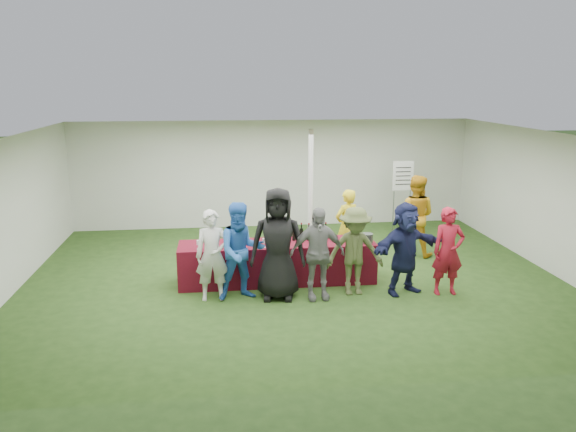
{
  "coord_description": "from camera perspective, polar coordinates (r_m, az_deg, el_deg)",
  "views": [
    {
      "loc": [
        -1.31,
        -10.01,
        3.64
      ],
      "look_at": [
        -0.13,
        -0.16,
        1.25
      ],
      "focal_mm": 35.0,
      "sensor_mm": 36.0,
      "label": 1
    }
  ],
  "objects": [
    {
      "name": "dump_bucket",
      "position": [
        10.36,
        8.05,
        -2.27
      ],
      "size": [
        0.21,
        0.21,
        0.18
      ],
      "primitive_type": "cylinder",
      "color": "slate",
      "rests_on": "serving_table"
    },
    {
      "name": "customer_3",
      "position": [
        9.51,
        2.99,
        -3.83
      ],
      "size": [
        0.96,
        0.45,
        1.61
      ],
      "primitive_type": "imported",
      "rotation": [
        0.0,
        0.0,
        0.06
      ],
      "color": "slate",
      "rests_on": "ground"
    },
    {
      "name": "customer_6",
      "position": [
        10.11,
        15.96,
        -3.47
      ],
      "size": [
        0.57,
        0.38,
        1.55
      ],
      "primitive_type": "imported",
      "rotation": [
        0.0,
        0.0,
        -0.01
      ],
      "color": "maroon",
      "rests_on": "ground"
    },
    {
      "name": "staff_back",
      "position": [
        12.18,
        12.77,
        0.05
      ],
      "size": [
        1.06,
        0.99,
        1.73
      ],
      "primitive_type": "imported",
      "rotation": [
        0.0,
        0.0,
        2.62
      ],
      "color": "#C88A16",
      "rests_on": "ground"
    },
    {
      "name": "customer_0",
      "position": [
        9.55,
        -7.68,
        -3.99
      ],
      "size": [
        0.58,
        0.4,
        1.56
      ],
      "primitive_type": "imported",
      "rotation": [
        0.0,
        0.0,
        0.04
      ],
      "color": "silver",
      "rests_on": "ground"
    },
    {
      "name": "ground",
      "position": [
        10.73,
        0.6,
        -6.28
      ],
      "size": [
        60.0,
        60.0,
        0.0
      ],
      "primitive_type": "plane",
      "color": "#284719",
      "rests_on": "ground"
    },
    {
      "name": "customer_5",
      "position": [
        9.95,
        11.82,
        -3.23
      ],
      "size": [
        1.58,
        1.0,
        1.63
      ],
      "primitive_type": "imported",
      "rotation": [
        0.0,
        0.0,
        0.37
      ],
      "color": "#161B3F",
      "rests_on": "ground"
    },
    {
      "name": "water_bottle",
      "position": [
        10.36,
        -1.0,
        -2.05
      ],
      "size": [
        0.07,
        0.07,
        0.23
      ],
      "color": "silver",
      "rests_on": "serving_table"
    },
    {
      "name": "wine_list_sign",
      "position": [
        13.64,
        11.58,
        3.46
      ],
      "size": [
        0.5,
        0.03,
        1.8
      ],
      "color": "slate",
      "rests_on": "ground"
    },
    {
      "name": "staff_pourer",
      "position": [
        11.41,
        6.0,
        -1.1
      ],
      "size": [
        0.66,
        0.57,
        1.54
      ],
      "primitive_type": "imported",
      "rotation": [
        0.0,
        0.0,
        3.58
      ],
      "color": "gold",
      "rests_on": "ground"
    },
    {
      "name": "serving_table",
      "position": [
        10.42,
        -1.1,
        -4.71
      ],
      "size": [
        3.6,
        0.8,
        0.75
      ],
      "primitive_type": "cube",
      "color": "maroon",
      "rests_on": "ground"
    },
    {
      "name": "tent",
      "position": [
        11.58,
        2.3,
        2.14
      ],
      "size": [
        10.0,
        10.0,
        10.0
      ],
      "color": "white",
      "rests_on": "ground"
    },
    {
      "name": "customer_1",
      "position": [
        9.52,
        -4.76,
        -3.59
      ],
      "size": [
        0.93,
        0.78,
        1.68
      ],
      "primitive_type": "imported",
      "rotation": [
        0.0,
        0.0,
        0.19
      ],
      "color": "blue",
      "rests_on": "ground"
    },
    {
      "name": "customer_4",
      "position": [
        9.77,
        6.79,
        -3.57
      ],
      "size": [
        1.01,
        0.59,
        1.56
      ],
      "primitive_type": "imported",
      "rotation": [
        0.0,
        0.0,
        0.01
      ],
      "color": "#4A542C",
      "rests_on": "ground"
    },
    {
      "name": "customer_2",
      "position": [
        9.48,
        -1.04,
        -2.86
      ],
      "size": [
        1.01,
        0.72,
        1.92
      ],
      "primitive_type": "imported",
      "rotation": [
        0.0,
        0.0,
        -0.13
      ],
      "color": "black",
      "rests_on": "ground"
    },
    {
      "name": "wine_glasses",
      "position": [
        9.98,
        -6.33,
        -2.7
      ],
      "size": [
        1.22,
        0.13,
        0.16
      ],
      "color": "silver",
      "rests_on": "serving_table"
    },
    {
      "name": "wine_bottles",
      "position": [
        10.48,
        2.32,
        -1.79
      ],
      "size": [
        0.67,
        0.13,
        0.32
      ],
      "color": "black",
      "rests_on": "serving_table"
    },
    {
      "name": "bar_towel",
      "position": [
        10.61,
        7.15,
        -2.28
      ],
      "size": [
        0.25,
        0.18,
        0.03
      ],
      "primitive_type": "cube",
      "color": "white",
      "rests_on": "serving_table"
    }
  ]
}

